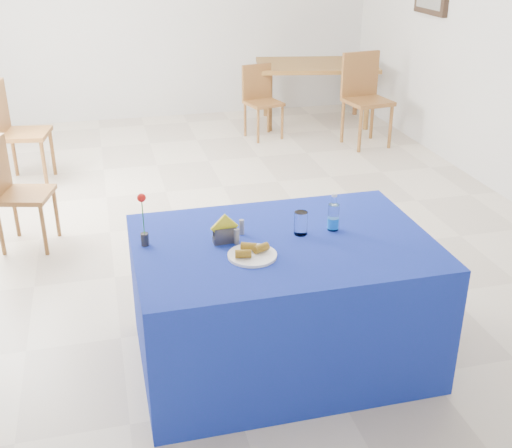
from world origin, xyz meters
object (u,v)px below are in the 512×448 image
at_px(blue_table, 282,301).
at_px(oak_table, 316,69).
at_px(chair_bg_right, 364,92).
at_px(chair_win_a, 13,186).
at_px(plate, 252,255).
at_px(chair_bg_left, 260,96).
at_px(chair_win_b, 14,126).
at_px(water_bottle, 333,218).

height_order(blue_table, oak_table, blue_table).
bearing_deg(chair_bg_right, chair_win_a, -161.35).
bearing_deg(plate, chair_bg_left, 75.00).
bearing_deg(chair_win_b, plate, -147.37).
height_order(chair_win_a, chair_win_b, chair_win_b).
distance_m(chair_bg_right, chair_win_a, 4.07).
xyz_separation_m(blue_table, oak_table, (1.80, 4.69, 0.30)).
bearing_deg(chair_bg_right, oak_table, 96.54).
bearing_deg(chair_win_a, chair_win_b, 18.58).
bearing_deg(oak_table, blue_table, -110.99).
height_order(chair_bg_left, chair_bg_right, chair_bg_right).
height_order(blue_table, chair_win_a, chair_win_a).
relative_size(plate, chair_bg_left, 0.30).
height_order(oak_table, chair_bg_left, chair_bg_left).
relative_size(oak_table, chair_bg_left, 1.91).
height_order(chair_bg_left, chair_win_a, chair_win_a).
height_order(blue_table, chair_bg_right, chair_bg_right).
bearing_deg(plate, chair_win_a, 123.97).
relative_size(plate, chair_win_b, 0.26).
xyz_separation_m(water_bottle, chair_bg_left, (0.67, 4.22, -0.34)).
distance_m(plate, blue_table, 0.46).
height_order(chair_bg_right, chair_win_b, chair_bg_right).
relative_size(oak_table, chair_win_a, 1.87).
distance_m(oak_table, chair_win_a, 4.39).
height_order(oak_table, chair_bg_right, chair_bg_right).
relative_size(chair_bg_right, chair_win_a, 1.19).
height_order(plate, oak_table, plate).
height_order(water_bottle, oak_table, water_bottle).
bearing_deg(chair_win_a, water_bottle, -119.80).
distance_m(oak_table, chair_win_b, 3.74).
height_order(plate, chair_bg_left, chair_bg_left).
distance_m(chair_bg_left, chair_win_a, 3.50).
bearing_deg(chair_win_a, chair_bg_right, -48.90).
bearing_deg(oak_table, water_bottle, -107.89).
bearing_deg(blue_table, chair_bg_right, 61.21).
height_order(chair_bg_right, chair_win_a, chair_bg_right).
xyz_separation_m(blue_table, water_bottle, (0.31, 0.07, 0.45)).
distance_m(blue_table, chair_bg_left, 4.40).
bearing_deg(chair_win_b, chair_bg_right, -74.63).
relative_size(blue_table, chair_win_a, 1.86).
distance_m(plate, oak_table, 5.24).
bearing_deg(chair_bg_right, water_bottle, -123.53).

